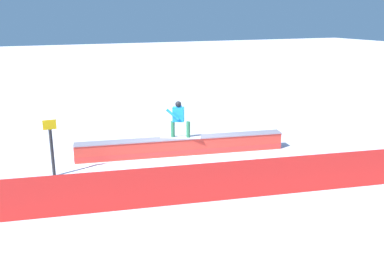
% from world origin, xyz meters
% --- Properties ---
extents(ground_plane, '(120.00, 120.00, 0.00)m').
position_xyz_m(ground_plane, '(0.00, 0.00, 0.00)').
color(ground_plane, white).
extents(grind_box, '(7.52, 1.80, 0.65)m').
position_xyz_m(grind_box, '(0.00, 0.00, 0.30)').
color(grind_box, red).
rests_on(grind_box, ground_plane).
extents(snowboarder, '(1.41, 0.93, 1.33)m').
position_xyz_m(snowboarder, '(0.10, -0.04, 1.37)').
color(snowboarder, silver).
rests_on(snowboarder, grind_box).
extents(safety_fence, '(12.48, 2.30, 1.10)m').
position_xyz_m(safety_fence, '(0.00, 4.03, 0.55)').
color(safety_fence, red).
rests_on(safety_fence, ground_plane).
extents(trail_marker, '(0.40, 0.10, 1.83)m').
position_xyz_m(trail_marker, '(4.48, 0.36, 0.98)').
color(trail_marker, '#262628').
rests_on(trail_marker, ground_plane).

